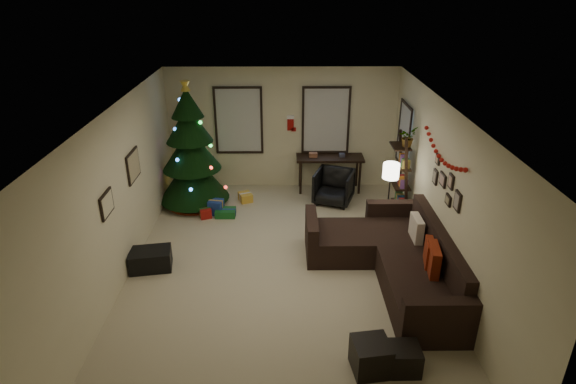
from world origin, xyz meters
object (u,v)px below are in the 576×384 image
Objects in this scene: christmas_tree at (191,154)px; desk at (330,161)px; sofa at (395,259)px; bookshelf at (402,180)px; desk_chair at (334,187)px.

desk is at bearing 13.11° from christmas_tree.
sofa is 1.70× the size of bookshelf.
sofa is at bearing -104.58° from bookshelf.
sofa is 3.47m from desk.
christmas_tree reaches higher than desk_chair.
sofa is (3.66, -2.68, -0.81)m from christmas_tree.
desk_chair is (0.04, -0.65, -0.34)m from desk.
desk is (2.91, 0.68, -0.41)m from christmas_tree.
sofa is 2.04m from bookshelf.
christmas_tree is 3.74× the size of desk_chair.
christmas_tree reaches higher than sofa.
christmas_tree is 1.83× the size of desk.
christmas_tree reaches higher than bookshelf.
christmas_tree is 4.61m from sofa.
desk_chair is (-0.72, 2.71, 0.06)m from sofa.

